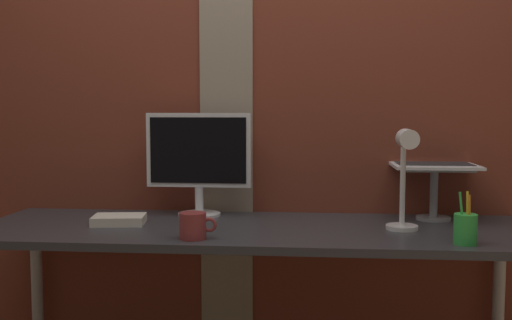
{
  "coord_description": "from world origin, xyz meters",
  "views": [
    {
      "loc": [
        0.2,
        -2.17,
        1.18
      ],
      "look_at": [
        -0.02,
        0.19,
        0.97
      ],
      "focal_mm": 41.81,
      "sensor_mm": 36.0,
      "label": 1
    }
  ],
  "objects_px": {
    "desk_lamp": "(405,168)",
    "pen_cup": "(465,229)",
    "monitor": "(199,156)",
    "laptop": "(432,154)",
    "coffee_mug": "(193,226)"
  },
  "relations": [
    {
      "from": "laptop",
      "to": "desk_lamp",
      "type": "height_order",
      "value": "laptop"
    },
    {
      "from": "pen_cup",
      "to": "monitor",
      "type": "bearing_deg",
      "value": 155.74
    },
    {
      "from": "desk_lamp",
      "to": "coffee_mug",
      "type": "distance_m",
      "value": 0.8
    },
    {
      "from": "monitor",
      "to": "desk_lamp",
      "type": "relative_size",
      "value": 1.16
    },
    {
      "from": "desk_lamp",
      "to": "monitor",
      "type": "bearing_deg",
      "value": 161.97
    },
    {
      "from": "desk_lamp",
      "to": "coffee_mug",
      "type": "bearing_deg",
      "value": -166.54
    },
    {
      "from": "monitor",
      "to": "coffee_mug",
      "type": "bearing_deg",
      "value": -81.97
    },
    {
      "from": "monitor",
      "to": "laptop",
      "type": "bearing_deg",
      "value": 3.98
    },
    {
      "from": "desk_lamp",
      "to": "pen_cup",
      "type": "distance_m",
      "value": 0.31
    },
    {
      "from": "desk_lamp",
      "to": "pen_cup",
      "type": "bearing_deg",
      "value": -46.04
    },
    {
      "from": "monitor",
      "to": "coffee_mug",
      "type": "relative_size",
      "value": 3.33
    },
    {
      "from": "monitor",
      "to": "pen_cup",
      "type": "height_order",
      "value": "monitor"
    },
    {
      "from": "desk_lamp",
      "to": "pen_cup",
      "type": "height_order",
      "value": "desk_lamp"
    },
    {
      "from": "pen_cup",
      "to": "coffee_mug",
      "type": "relative_size",
      "value": 1.34
    },
    {
      "from": "monitor",
      "to": "desk_lamp",
      "type": "xyz_separation_m",
      "value": [
        0.82,
        -0.27,
        -0.02
      ]
    }
  ]
}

